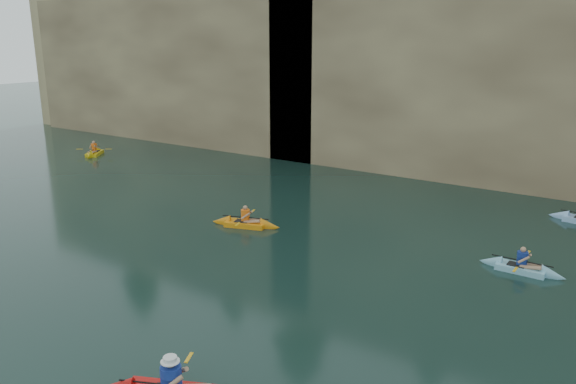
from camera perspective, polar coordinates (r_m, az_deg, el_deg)
The scene contains 9 objects.
ground at distance 14.28m, azimuth -20.51°, elevation -16.67°, with size 160.00×160.00×0.00m, color black.
cliff at distance 38.09m, azimuth 18.80°, elevation 12.62°, with size 70.00×16.00×12.00m, color tan.
cliff_slab_west at distance 42.15m, azimuth -12.26°, elevation 12.29°, with size 26.00×2.40×10.56m, color tan.
cliff_slab_center at distance 30.45m, azimuth 18.57°, elevation 11.55°, with size 24.00×2.40×11.40m, color tan.
sea_cave_west at distance 40.57m, azimuth -10.67°, elevation 7.60°, with size 4.50×1.00×4.00m, color black.
sea_cave_center at distance 32.48m, azimuth 7.39°, elevation 5.11°, with size 3.50×1.00×3.20m, color black.
kayaker_orange at distance 22.67m, azimuth -4.34°, elevation -3.18°, with size 2.94×2.10×1.09m.
kayaker_ltblue_near at distance 19.88m, azimuth 22.60°, elevation -7.12°, with size 2.71×2.13×1.06m.
kayaker_yellow at distance 38.41m, azimuth -19.05°, elevation 3.78°, with size 2.16×2.73×1.16m.
Camera 1 is at (10.27, -6.66, 7.37)m, focal length 35.00 mm.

